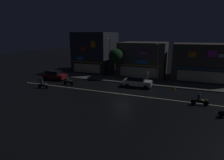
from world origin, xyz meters
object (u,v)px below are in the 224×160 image
(parked_car_near_kerb, at_px, (55,75))
(parked_car_trailing, at_px, (137,81))
(pedestrian_on_sidewalk, at_px, (147,77))
(motorcycle_following, at_px, (68,81))
(motorcycle_lead, at_px, (199,100))
(streetlamp_mid, at_px, (157,59))
(streetlamp_west, at_px, (110,55))
(traffic_cone, at_px, (175,88))
(motorcycle_trailing_far, at_px, (43,84))

(parked_car_near_kerb, height_order, parked_car_trailing, same)
(pedestrian_on_sidewalk, height_order, motorcycle_following, pedestrian_on_sidewalk)
(motorcycle_lead, bearing_deg, parked_car_trailing, -25.61)
(streetlamp_mid, relative_size, parked_car_trailing, 1.55)
(streetlamp_west, height_order, traffic_cone, streetlamp_west)
(streetlamp_mid, relative_size, motorcycle_lead, 3.51)
(motorcycle_trailing_far, bearing_deg, traffic_cone, -167.28)
(streetlamp_west, bearing_deg, parked_car_near_kerb, -154.82)
(streetlamp_west, bearing_deg, streetlamp_mid, -3.03)
(streetlamp_west, xyz_separation_m, pedestrian_on_sidewalk, (7.16, -0.85, -3.43))
(pedestrian_on_sidewalk, bearing_deg, parked_car_trailing, 69.75)
(motorcycle_lead, height_order, motorcycle_trailing_far, same)
(streetlamp_mid, distance_m, pedestrian_on_sidewalk, 3.38)
(streetlamp_west, relative_size, motorcycle_trailing_far, 3.87)
(streetlamp_mid, relative_size, pedestrian_on_sidewalk, 3.43)
(pedestrian_on_sidewalk, relative_size, motorcycle_lead, 1.02)
(parked_car_trailing, distance_m, motorcycle_following, 11.30)
(streetlamp_west, bearing_deg, motorcycle_trailing_far, -127.73)
(traffic_cone, bearing_deg, motorcycle_following, -168.08)
(parked_car_near_kerb, xyz_separation_m, motorcycle_following, (4.37, -2.10, -0.24))
(streetlamp_west, bearing_deg, motorcycle_following, -126.85)
(motorcycle_trailing_far, bearing_deg, pedestrian_on_sidewalk, -155.48)
(parked_car_trailing, bearing_deg, parked_car_near_kerb, 3.12)
(motorcycle_lead, bearing_deg, motorcycle_trailing_far, 6.99)
(streetlamp_mid, xyz_separation_m, motorcycle_following, (-13.34, -5.96, -3.47))
(parked_car_near_kerb, height_order, motorcycle_trailing_far, parked_car_near_kerb)
(streetlamp_west, bearing_deg, pedestrian_on_sidewalk, -6.75)
(motorcycle_following, distance_m, traffic_cone, 16.86)
(parked_car_near_kerb, relative_size, parked_car_trailing, 1.00)
(parked_car_near_kerb, bearing_deg, parked_car_trailing, -176.88)
(parked_car_trailing, xyz_separation_m, motorcycle_trailing_far, (-13.42, -5.97, -0.24))
(pedestrian_on_sidewalk, bearing_deg, parked_car_near_kerb, 13.52)
(streetlamp_west, xyz_separation_m, parked_car_trailing, (6.10, -3.48, -3.60))
(streetlamp_west, height_order, parked_car_near_kerb, streetlamp_west)
(pedestrian_on_sidewalk, xyz_separation_m, parked_car_trailing, (-1.05, -2.64, -0.17))
(motorcycle_lead, bearing_deg, traffic_cone, -57.61)
(motorcycle_trailing_far, height_order, traffic_cone, motorcycle_trailing_far)
(motorcycle_following, bearing_deg, parked_car_near_kerb, 160.30)
(streetlamp_west, relative_size, traffic_cone, 13.38)
(pedestrian_on_sidewalk, relative_size, parked_car_near_kerb, 0.45)
(parked_car_trailing, height_order, motorcycle_lead, parked_car_trailing)
(streetlamp_mid, distance_m, parked_car_trailing, 5.05)
(motorcycle_following, bearing_deg, pedestrian_on_sidewalk, 30.87)
(motorcycle_trailing_far, bearing_deg, streetlamp_west, -133.97)
(motorcycle_lead, relative_size, traffic_cone, 3.45)
(parked_car_near_kerb, xyz_separation_m, parked_car_trailing, (15.28, 0.83, 0.00))
(motorcycle_trailing_far, xyz_separation_m, traffic_cone, (19.00, 6.53, -0.36))
(streetlamp_mid, height_order, motorcycle_following, streetlamp_mid)
(pedestrian_on_sidewalk, bearing_deg, streetlamp_west, -5.22)
(streetlamp_west, distance_m, pedestrian_on_sidewalk, 7.98)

